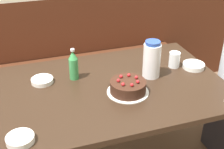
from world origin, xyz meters
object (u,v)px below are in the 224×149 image
object	(u,v)px
glass_water_tall	(174,60)
bowl_side_dish	(42,80)
birthday_cake	(128,87)
soju_bottle	(73,65)
bowl_soup_white	(194,66)
bowl_rice_small	(20,139)
bench_seat	(82,86)
water_pitcher	(152,59)

from	to	relation	value
glass_water_tall	bowl_side_dish	bearing A→B (deg)	175.51
birthday_cake	soju_bottle	world-z (taller)	soju_bottle
bowl_soup_white	glass_water_tall	bearing A→B (deg)	153.82
bowl_soup_white	bowl_side_dish	world-z (taller)	bowl_soup_white
birthday_cake	bowl_rice_small	xyz separation A→B (m)	(-0.64, -0.24, -0.02)
bench_seat	soju_bottle	distance (m)	0.90
birthday_cake	bowl_side_dish	size ratio (longest dim) A/B	1.82
bowl_soup_white	water_pitcher	bearing A→B (deg)	-178.26
bench_seat	bowl_side_dish	distance (m)	0.91
soju_bottle	bowl_rice_small	distance (m)	0.63
birthday_cake	soju_bottle	size ratio (longest dim) A/B	1.21
bowl_side_dish	glass_water_tall	size ratio (longest dim) A/B	1.30
birthday_cake	bowl_side_dish	distance (m)	0.54
glass_water_tall	bench_seat	bearing A→B (deg)	124.49
birthday_cake	glass_water_tall	bearing A→B (deg)	26.49
bench_seat	birthday_cake	xyz separation A→B (m)	(0.08, -0.93, 0.52)
bench_seat	water_pitcher	xyz separation A→B (m)	(0.29, -0.79, 0.60)
bowl_soup_white	bowl_rice_small	xyz separation A→B (m)	(-1.17, -0.39, 0.00)
bowl_rice_small	bench_seat	bearing A→B (deg)	64.73
birthday_cake	glass_water_tall	xyz separation A→B (m)	(0.42, 0.21, 0.01)
water_pitcher	bowl_side_dish	world-z (taller)	water_pitcher
bench_seat	bowl_side_dish	world-z (taller)	bowl_side_dish
bench_seat	birthday_cake	size ratio (longest dim) A/B	7.36
bowl_soup_white	bowl_side_dish	distance (m)	1.01
bench_seat	glass_water_tall	distance (m)	1.03
soju_bottle	glass_water_tall	distance (m)	0.68
soju_bottle	bowl_side_dish	distance (m)	0.22
water_pitcher	bowl_soup_white	size ratio (longest dim) A/B	1.66
soju_bottle	water_pitcher	bearing A→B (deg)	-14.62
bench_seat	bowl_soup_white	distance (m)	1.11
birthday_cake	bowl_soup_white	size ratio (longest dim) A/B	1.70
bench_seat	water_pitcher	distance (m)	1.04
water_pitcher	bowl_rice_small	xyz separation A→B (m)	(-0.85, -0.38, -0.10)
bowl_side_dish	glass_water_tall	bearing A→B (deg)	-4.49
bowl_rice_small	birthday_cake	bearing A→B (deg)	20.94
bench_seat	bowl_soup_white	bearing A→B (deg)	-51.79
water_pitcher	bench_seat	bearing A→B (deg)	110.35
water_pitcher	bowl_soup_white	bearing A→B (deg)	1.74
bowl_side_dish	bowl_soup_white	bearing A→B (deg)	-7.25
bowl_soup_white	glass_water_tall	size ratio (longest dim) A/B	1.40
water_pitcher	bowl_rice_small	distance (m)	0.94
soju_bottle	bowl_side_dish	world-z (taller)	soju_bottle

